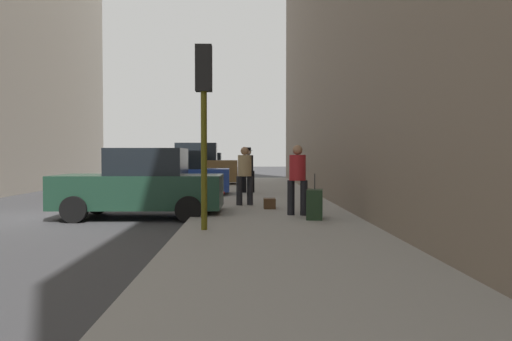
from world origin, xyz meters
The scene contains 13 objects.
ground_plane centered at (0.00, 0.00, 0.00)m, with size 120.00×120.00×0.00m, color #38383A.
sidewalk centered at (6.00, 0.00, 0.07)m, with size 4.00×40.00×0.15m, color gray.
parked_dark_green_sedan centered at (2.65, -0.09, 0.85)m, with size 4.22×2.11×1.79m.
parked_blue_sedan centered at (2.65, 5.96, 0.85)m, with size 4.25×2.15×1.79m.
parked_bronze_suv centered at (2.65, 12.81, 1.03)m, with size 4.64×2.14×2.25m.
parked_gray_coupe centered at (2.65, 19.44, 0.85)m, with size 4.22×2.10×1.79m.
fire_hydrant centered at (4.45, 2.45, 0.50)m, with size 0.42×0.22×0.70m.
traffic_light centered at (4.50, -3.15, 2.76)m, with size 0.32×0.32×3.60m.
pedestrian_in_red_jacket centered at (6.58, -0.82, 1.10)m, with size 0.53×0.50×1.71m.
pedestrian_in_tan_coat centered at (5.29, 1.71, 1.10)m, with size 0.53×0.48×1.71m.
pedestrian_with_fedora centered at (5.42, 6.72, 1.14)m, with size 0.52×0.44×1.78m.
rolling_suitcase centered at (6.89, -1.59, 0.49)m, with size 0.45×0.61×1.04m.
duffel_bag centered at (5.97, 0.74, 0.29)m, with size 0.32×0.44×0.28m.
Camera 1 is at (5.31, -12.92, 1.60)m, focal length 35.00 mm.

